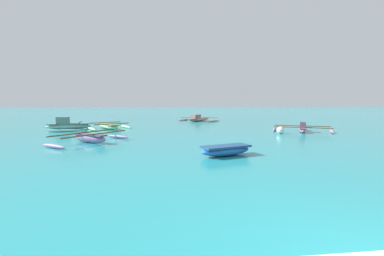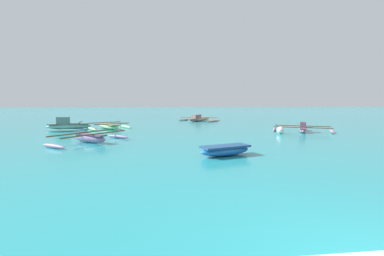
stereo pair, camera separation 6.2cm
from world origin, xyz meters
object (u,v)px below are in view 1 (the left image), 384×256
Objects in this scene: moored_boat_5 at (68,125)px; mooring_buoy_0 at (280,130)px; moored_boat_0 at (226,150)px; moored_boat_1 at (198,119)px; moored_boat_4 at (90,138)px; moored_boat_3 at (302,128)px; moored_boat_2 at (108,126)px.

moored_boat_5 reaches higher than mooring_buoy_0.
moored_boat_0 is 4.71× the size of mooring_buoy_0.
moored_boat_1 is 1.18× the size of moored_boat_5.
moored_boat_4 is 1.03× the size of moored_boat_5.
moored_boat_2 is at bearing 102.42° from moored_boat_3.
mooring_buoy_0 is at bearing -119.77° from moored_boat_1.
moored_boat_3 is 14.71m from moored_boat_4.
moored_boat_2 is at bearing 158.85° from mooring_buoy_0.
moored_boat_2 is (-8.64, -7.80, -0.02)m from moored_boat_1.
moored_boat_0 is 7.74m from moored_boat_4.
moored_boat_3 reaches higher than mooring_buoy_0.
moored_boat_0 is 13.67m from moored_boat_2.
moored_boat_5 reaches higher than moored_boat_3.
moored_boat_2 is 13.58m from mooring_buoy_0.
moored_boat_5 reaches higher than moored_boat_1.
moored_boat_4 is at bearing -165.10° from moored_boat_1.
moored_boat_1 is at bearing 55.05° from moored_boat_3.
moored_boat_1 is 1.14× the size of moored_boat_3.
moored_boat_1 is 11.64m from moored_boat_2.
moored_boat_3 is at bearing -109.42° from moored_boat_1.
moored_boat_5 is at bearing -116.83° from moored_boat_2.
moored_boat_4 is (-8.06, -15.32, -0.00)m from moored_boat_1.
moored_boat_2 is 15.34m from moored_boat_3.
moored_boat_1 reaches higher than moored_boat_0.
moored_boat_5 is 8.60× the size of mooring_buoy_0.
moored_boat_3 is 1.01× the size of moored_boat_4.
moored_boat_3 is 2.40m from mooring_buoy_0.
moored_boat_1 reaches higher than moored_boat_4.
moored_boat_0 is 19.53m from moored_boat_1.
moored_boat_0 is 0.53× the size of moored_boat_4.
moored_boat_2 is 7.54m from moored_boat_4.
moored_boat_4 is (-6.53, 4.15, 0.02)m from moored_boat_0.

